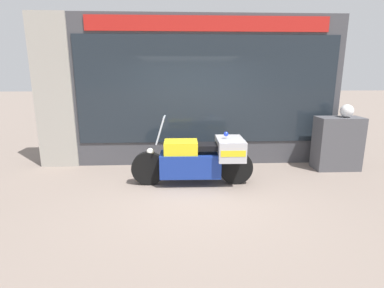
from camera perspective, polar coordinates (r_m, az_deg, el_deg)
The scene contains 6 objects.
ground_plane at distance 5.46m, azimuth 0.55°, elevation -9.52°, with size 60.00×60.00×0.00m, color gray.
shop_building at distance 7.03m, azimuth -3.73°, elevation 9.92°, with size 6.93×0.55×3.38m.
window_display at distance 7.27m, azimuth 2.40°, elevation 0.09°, with size 5.64×0.30×1.86m.
paramedic_motorcycle at distance 5.78m, azimuth 1.63°, elevation -2.61°, with size 2.35×0.81×1.34m.
utility_cabinet at distance 7.42m, azimuth 25.94°, elevation 0.10°, with size 0.97×0.51×1.18m, color #4C4C51.
white_helmet at distance 7.34m, azimuth 27.41°, elevation 5.62°, with size 0.28×0.28×0.28m, color white.
Camera 1 is at (-0.29, -5.02, 2.14)m, focal length 28.00 mm.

